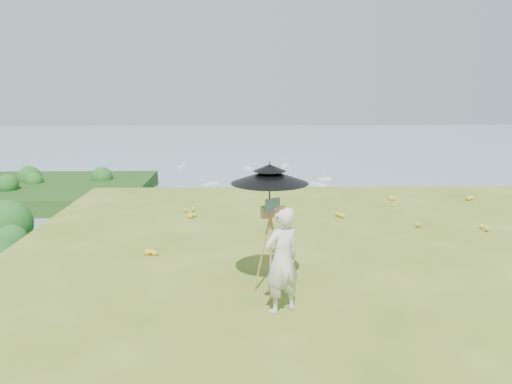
{
  "coord_description": "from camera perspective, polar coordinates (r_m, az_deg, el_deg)",
  "views": [
    {
      "loc": [
        -2.4,
        -8.16,
        3.12
      ],
      "look_at": [
        -2.15,
        1.31,
        1.07
      ],
      "focal_mm": 35.0,
      "sensor_mm": 36.0,
      "label": 1
    }
  ],
  "objects": [
    {
      "name": "painter",
      "position": [
        6.91,
        2.99,
        -7.8
      ],
      "size": [
        0.66,
        0.6,
        1.52
      ],
      "primitive_type": "imported",
      "rotation": [
        0.0,
        0.0,
        3.69
      ],
      "color": "silver",
      "rests_on": "ground"
    },
    {
      "name": "harbor_town",
      "position": [
        89.36,
        0.16,
        -9.23
      ],
      "size": [
        110.0,
        22.0,
        5.0
      ],
      "primitive_type": null,
      "color": "silver",
      "rests_on": "shoreline_tier"
    },
    {
      "name": "slope_trees",
      "position": [
        46.87,
        1.59,
        -10.57
      ],
      "size": [
        110.0,
        50.0,
        6.0
      ],
      "primitive_type": null,
      "color": "#194B16",
      "rests_on": "forest_slope"
    },
    {
      "name": "sun_umbrella",
      "position": [
        7.26,
        1.56,
        0.42
      ],
      "size": [
        1.45,
        1.45,
        0.79
      ],
      "primitive_type": null,
      "rotation": [
        0.0,
        0.0,
        0.34
      ],
      "color": "black",
      "rests_on": "field_easel"
    },
    {
      "name": "painter_cap",
      "position": [
        6.69,
        3.06,
        -2.02
      ],
      "size": [
        0.27,
        0.3,
        0.1
      ],
      "primitive_type": null,
      "rotation": [
        0.0,
        0.0,
        0.38
      ],
      "color": "#D07278",
      "rests_on": "painter"
    },
    {
      "name": "bay_water",
      "position": [
        250.93,
        -0.92,
        3.67
      ],
      "size": [
        700.0,
        700.0,
        0.0
      ],
      "primitive_type": "plane",
      "color": "slate",
      "rests_on": "ground"
    },
    {
      "name": "ground",
      "position": [
        9.05,
        14.13,
        -8.34
      ],
      "size": [
        14.0,
        14.0,
        0.0
      ],
      "primitive_type": "plane",
      "color": "#4C651D",
      "rests_on": "ground"
    },
    {
      "name": "shoreline_tier",
      "position": [
        91.93,
        0.16,
        -13.0
      ],
      "size": [
        170.0,
        28.0,
        8.0
      ],
      "primitive_type": "cube",
      "color": "slate",
      "rests_on": "bay_water"
    },
    {
      "name": "wildflowers",
      "position": [
        9.26,
        13.74,
        -7.45
      ],
      "size": [
        10.0,
        10.5,
        0.12
      ],
      "primitive_type": null,
      "color": "gold",
      "rests_on": "ground"
    },
    {
      "name": "moored_boats",
      "position": [
        173.4,
        -4.79,
        -0.11
      ],
      "size": [
        140.0,
        140.0,
        0.7
      ],
      "primitive_type": null,
      "color": "silver",
      "rests_on": "bay_water"
    },
    {
      "name": "field_easel",
      "position": [
        7.46,
        1.63,
        -6.28
      ],
      "size": [
        0.77,
        0.77,
        1.51
      ],
      "primitive_type": null,
      "rotation": [
        0.0,
        0.0,
        0.48
      ],
      "color": "#A98447",
      "rests_on": "ground"
    },
    {
      "name": "peninsula",
      "position": [
        181.44,
        -25.05,
        0.83
      ],
      "size": [
        90.0,
        60.0,
        12.0
      ],
      "primitive_type": null,
      "color": "#14370F",
      "rests_on": "bay_water"
    }
  ]
}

